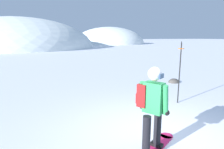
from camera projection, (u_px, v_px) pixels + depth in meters
ground_plane at (160, 137)px, 4.41m from camera, size 300.00×300.00×0.00m
ridge_peak_main at (20, 48)px, 38.10m from camera, size 28.77×25.90×11.92m
ridge_peak_far at (109, 44)px, 59.97m from camera, size 21.87×19.69×10.31m
snowboarder_main at (152, 108)px, 3.67m from camera, size 1.61×1.10×1.71m
piste_marker_near at (180, 68)px, 6.47m from camera, size 0.20×0.20×2.13m
rock_dark at (174, 82)px, 9.64m from camera, size 0.57×0.49×0.40m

